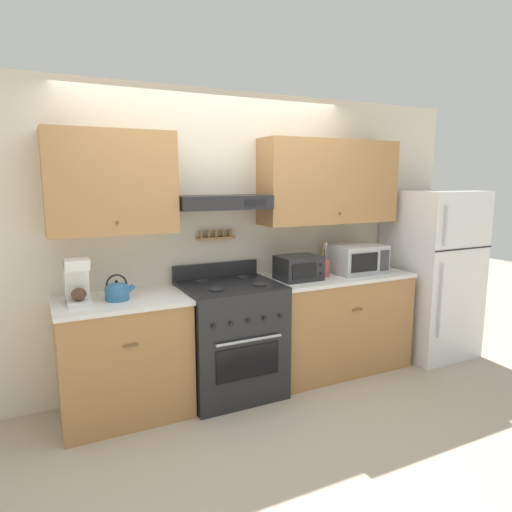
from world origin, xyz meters
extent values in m
plane|color=#B2A38E|center=(0.00, 0.00, 0.00)|extent=(16.00, 16.00, 0.00)
cube|color=beige|center=(0.00, 0.69, 1.27)|extent=(5.20, 0.08, 2.55)
cube|color=#AD7A47|center=(-0.88, 0.48, 1.77)|extent=(0.94, 0.33, 0.76)
sphere|color=brown|center=(-0.88, 0.30, 1.49)|extent=(0.02, 0.02, 0.02)
cube|color=#AD7A47|center=(1.09, 0.48, 1.77)|extent=(1.37, 0.33, 0.76)
sphere|color=brown|center=(1.09, 0.30, 1.49)|extent=(0.02, 0.02, 0.02)
cube|color=#232326|center=(0.00, 0.46, 1.61)|extent=(0.79, 0.37, 0.11)
cube|color=black|center=(0.22, 0.27, 1.61)|extent=(0.19, 0.01, 0.05)
cube|color=#AD7A47|center=(0.00, 0.61, 1.30)|extent=(0.34, 0.07, 0.02)
cylinder|color=olive|center=(-0.14, 0.61, 1.34)|extent=(0.03, 0.03, 0.06)
cylinder|color=olive|center=(-0.07, 0.61, 1.34)|extent=(0.03, 0.03, 0.06)
cylinder|color=olive|center=(0.00, 0.61, 1.34)|extent=(0.03, 0.03, 0.06)
cylinder|color=olive|center=(0.07, 0.61, 1.34)|extent=(0.03, 0.03, 0.06)
cylinder|color=olive|center=(0.14, 0.61, 1.34)|extent=(0.03, 0.03, 0.06)
cube|color=#AD7A47|center=(-0.88, 0.33, 0.44)|extent=(0.94, 0.63, 0.89)
cube|color=white|center=(-0.88, 0.33, 0.90)|extent=(0.96, 0.65, 0.03)
cylinder|color=brown|center=(-0.88, 0.01, 0.66)|extent=(0.10, 0.01, 0.01)
cube|color=#AD7A47|center=(1.09, 0.33, 0.44)|extent=(1.37, 0.63, 0.89)
cube|color=white|center=(1.09, 0.33, 0.90)|extent=(1.40, 0.65, 0.03)
cylinder|color=brown|center=(1.09, 0.01, 0.66)|extent=(0.10, 0.01, 0.01)
cube|color=#232326|center=(0.00, 0.30, 0.47)|extent=(0.79, 0.67, 0.94)
cube|color=black|center=(0.00, -0.04, 0.39)|extent=(0.53, 0.01, 0.26)
cylinder|color=#ADAFB5|center=(0.00, -0.06, 0.58)|extent=(0.55, 0.02, 0.02)
cube|color=black|center=(0.00, 0.30, 0.94)|extent=(0.79, 0.67, 0.01)
cylinder|color=#232326|center=(-0.19, 0.14, 0.96)|extent=(0.11, 0.11, 0.02)
cylinder|color=#232326|center=(0.19, 0.14, 0.96)|extent=(0.11, 0.11, 0.02)
cylinder|color=#232326|center=(-0.19, 0.46, 0.96)|extent=(0.11, 0.11, 0.02)
cylinder|color=#232326|center=(0.19, 0.46, 0.96)|extent=(0.11, 0.11, 0.02)
cylinder|color=black|center=(-0.28, -0.05, 0.73)|extent=(0.03, 0.02, 0.03)
cylinder|color=black|center=(-0.14, -0.05, 0.73)|extent=(0.03, 0.02, 0.03)
cylinder|color=black|center=(0.00, -0.05, 0.73)|extent=(0.03, 0.02, 0.03)
cylinder|color=black|center=(0.14, -0.05, 0.73)|extent=(0.03, 0.02, 0.03)
cylinder|color=black|center=(0.28, -0.05, 0.73)|extent=(0.03, 0.02, 0.03)
cube|color=#232326|center=(0.00, 0.62, 1.01)|extent=(0.79, 0.04, 0.13)
cube|color=white|center=(2.23, 0.26, 0.84)|extent=(0.76, 0.76, 1.69)
cube|color=black|center=(2.23, -0.13, 1.15)|extent=(0.76, 0.01, 0.01)
cylinder|color=#ADAFB5|center=(1.94, -0.14, 1.38)|extent=(0.02, 0.02, 0.37)
cylinder|color=#ADAFB5|center=(1.94, -0.14, 0.67)|extent=(0.02, 0.02, 0.71)
cylinder|color=teal|center=(-0.90, 0.31, 0.97)|extent=(0.17, 0.17, 0.10)
ellipsoid|color=teal|center=(-0.90, 0.31, 1.02)|extent=(0.16, 0.16, 0.06)
sphere|color=black|center=(-0.90, 0.31, 1.06)|extent=(0.02, 0.02, 0.02)
cylinder|color=teal|center=(-0.82, 0.31, 0.99)|extent=(0.11, 0.04, 0.09)
torus|color=black|center=(-0.90, 0.31, 1.04)|extent=(0.15, 0.01, 0.15)
cube|color=white|center=(-1.17, 0.31, 0.94)|extent=(0.16, 0.23, 0.03)
cube|color=white|center=(-1.17, 0.38, 1.08)|extent=(0.16, 0.08, 0.33)
cube|color=white|center=(-1.17, 0.30, 1.21)|extent=(0.16, 0.19, 0.07)
ellipsoid|color=#4C3323|center=(-1.17, 0.29, 1.00)|extent=(0.10, 0.10, 0.09)
cube|color=#ADAFB5|center=(1.32, 0.33, 1.05)|extent=(0.49, 0.39, 0.27)
cube|color=black|center=(1.26, 0.13, 1.05)|extent=(0.29, 0.01, 0.17)
cube|color=#38383D|center=(1.49, 0.13, 1.05)|extent=(0.10, 0.01, 0.19)
cylinder|color=#B24C42|center=(0.93, 0.31, 1.00)|extent=(0.11, 0.11, 0.16)
cylinder|color=olive|center=(0.91, 0.30, 1.15)|extent=(0.01, 0.05, 0.16)
cylinder|color=#28282B|center=(0.94, 0.31, 1.15)|extent=(0.01, 0.04, 0.16)
cylinder|color=#B2B2B7|center=(0.95, 0.32, 1.15)|extent=(0.01, 0.03, 0.16)
cube|color=#232326|center=(0.66, 0.31, 1.03)|extent=(0.37, 0.29, 0.21)
cube|color=black|center=(0.63, 0.16, 1.03)|extent=(0.24, 0.01, 0.13)
cylinder|color=black|center=(0.80, 0.15, 1.06)|extent=(0.03, 0.01, 0.03)
cylinder|color=black|center=(0.80, 0.15, 0.99)|extent=(0.03, 0.01, 0.03)
camera|label=1|loc=(-1.44, -3.07, 1.80)|focal=32.00mm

